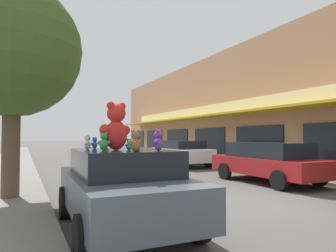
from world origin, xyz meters
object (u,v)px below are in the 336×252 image
object	(u,v)px
teddy_bear_giant	(116,127)
teddy_bear_brown	(135,141)
plush_art_car	(123,186)
parked_car_far_right	(181,152)
teddy_bear_black	(137,142)
teddy_bear_green	(104,142)
teddy_bear_orange	(106,140)
parked_car_far_center	(268,161)
street_tree	(13,51)
teddy_bear_white	(87,142)
teddy_bear_purple	(158,140)
teddy_bear_teal	(129,144)
teddy_bear_blue	(95,143)

from	to	relation	value
teddy_bear_giant	teddy_bear_brown	xyz separation A→B (m)	(0.11, -0.78, -0.26)
plush_art_car	parked_car_far_right	distance (m)	12.15
teddy_bear_black	teddy_bear_brown	bearing A→B (deg)	130.71
teddy_bear_green	parked_car_far_right	world-z (taller)	teddy_bear_green
teddy_bear_orange	parked_car_far_right	xyz separation A→B (m)	(6.83, 9.10, -0.86)
parked_car_far_center	street_tree	world-z (taller)	street_tree
parked_car_far_center	parked_car_far_right	xyz separation A→B (m)	(0.00, 6.99, -0.00)
teddy_bear_giant	teddy_bear_brown	world-z (taller)	teddy_bear_giant
teddy_bear_white	parked_car_far_center	world-z (taller)	teddy_bear_white
teddy_bear_black	street_tree	size ratio (longest dim) A/B	0.05
teddy_bear_purple	teddy_bear_brown	distance (m)	0.57
teddy_bear_black	parked_car_far_right	xyz separation A→B (m)	(6.25, 9.51, -0.83)
teddy_bear_brown	plush_art_car	bearing A→B (deg)	-116.28
teddy_bear_giant	teddy_bear_green	distance (m)	0.38
teddy_bear_giant	teddy_bear_purple	distance (m)	0.87
teddy_bear_giant	teddy_bear_teal	bearing A→B (deg)	140.35
teddy_bear_purple	street_tree	size ratio (longest dim) A/B	0.07
parked_car_far_right	teddy_bear_giant	bearing A→B (deg)	-124.18
plush_art_car	parked_car_far_center	bearing A→B (deg)	26.29
teddy_bear_green	teddy_bear_purple	size ratio (longest dim) A/B	0.88
parked_car_far_center	parked_car_far_right	size ratio (longest dim) A/B	1.10
teddy_bear_black	teddy_bear_blue	bearing A→B (deg)	52.60
teddy_bear_black	parked_car_far_right	world-z (taller)	teddy_bear_black
teddy_bear_black	teddy_bear_giant	bearing A→B (deg)	107.42
teddy_bear_purple	street_tree	world-z (taller)	street_tree
plush_art_car	teddy_bear_purple	world-z (taller)	teddy_bear_purple
teddy_bear_blue	teddy_bear_brown	bearing A→B (deg)	68.52
teddy_bear_blue	parked_car_far_right	size ratio (longest dim) A/B	0.06
teddy_bear_orange	teddy_bear_blue	bearing A→B (deg)	-6.72
teddy_bear_white	parked_car_far_center	size ratio (longest dim) A/B	0.06
teddy_bear_giant	street_tree	xyz separation A→B (m)	(-1.87, 3.62, 2.17)
teddy_bear_green	street_tree	bearing A→B (deg)	-24.71
plush_art_car	teddy_bear_purple	size ratio (longest dim) A/B	10.65
teddy_bear_giant	teddy_bear_black	distance (m)	1.00
teddy_bear_giant	teddy_bear_orange	bearing A→B (deg)	-113.74
teddy_bear_green	street_tree	world-z (taller)	street_tree
teddy_bear_giant	teddy_bear_white	distance (m)	0.68
teddy_bear_teal	parked_car_far_center	bearing A→B (deg)	-124.56
street_tree	parked_car_far_center	bearing A→B (deg)	-2.76
teddy_bear_white	teddy_bear_black	xyz separation A→B (m)	(1.12, 0.26, 0.00)
teddy_bear_white	street_tree	size ratio (longest dim) A/B	0.05
teddy_bear_purple	teddy_bear_giant	bearing A→B (deg)	-92.27
teddy_bear_green	street_tree	size ratio (longest dim) A/B	0.06
teddy_bear_white	teddy_bear_teal	xyz separation A→B (m)	(0.68, -0.51, -0.04)
teddy_bear_brown	teddy_bear_black	bearing A→B (deg)	-133.19
street_tree	teddy_bear_brown	bearing A→B (deg)	-65.87
teddy_bear_teal	street_tree	bearing A→B (deg)	-31.25
teddy_bear_white	plush_art_car	bearing A→B (deg)	85.62
teddy_bear_green	teddy_bear_brown	size ratio (longest dim) A/B	0.90
teddy_bear_black	teddy_bear_blue	world-z (taller)	teddy_bear_black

